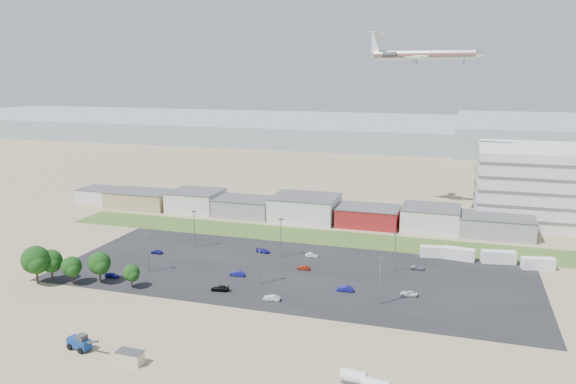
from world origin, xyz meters
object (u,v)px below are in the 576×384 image
at_px(parked_car_10, 112,275).
at_px(airliner, 424,54).
at_px(box_trailer_a, 435,252).
at_px(parked_car_6, 263,251).
at_px(parked_car_3, 220,288).
at_px(telehandler, 79,341).
at_px(parked_car_4, 237,274).
at_px(parked_car_5, 157,252).
at_px(parked_car_11, 312,255).
at_px(parked_car_8, 417,267).
at_px(parked_car_13, 272,298).
at_px(parked_car_0, 409,293).
at_px(portable_shed, 130,357).
at_px(tree_far_left, 36,263).
at_px(parked_car_1, 345,289).
at_px(storage_tank_nw, 353,376).
at_px(parked_car_7, 303,268).

bearing_deg(parked_car_10, airliner, -38.96).
relative_size(box_trailer_a, parked_car_6, 1.97).
bearing_deg(parked_car_3, parked_car_6, 172.29).
xyz_separation_m(box_trailer_a, parked_car_10, (-75.67, -40.11, -0.92)).
height_order(telehandler, parked_car_4, telehandler).
relative_size(airliner, parked_car_10, 10.91).
relative_size(box_trailer_a, parked_car_4, 2.04).
height_order(parked_car_5, parked_car_11, parked_car_11).
bearing_deg(parked_car_8, parked_car_13, 127.64).
bearing_deg(parked_car_0, box_trailer_a, 174.87).
height_order(airliner, parked_car_5, airliner).
height_order(parked_car_6, parked_car_10, parked_car_6).
relative_size(portable_shed, parked_car_11, 1.34).
height_order(tree_far_left, parked_car_1, tree_far_left).
bearing_deg(parked_car_5, storage_tank_nw, 54.92).
bearing_deg(portable_shed, parked_car_8, 56.84).
relative_size(parked_car_5, parked_car_8, 0.91).
xyz_separation_m(parked_car_1, parked_car_4, (-27.74, 1.80, -0.02)).
bearing_deg(box_trailer_a, parked_car_11, -170.44).
height_order(portable_shed, parked_car_6, portable_shed).
xyz_separation_m(box_trailer_a, parked_car_6, (-46.39, -10.69, -0.89)).
bearing_deg(parked_car_1, parked_car_3, -78.07).
relative_size(parked_car_1, parked_car_3, 0.92).
distance_m(parked_car_7, parked_car_13, 21.17).
distance_m(airliner, parked_car_10, 124.44).
xyz_separation_m(tree_far_left, parked_car_10, (14.51, 9.07, -4.81)).
height_order(portable_shed, parked_car_11, portable_shed).
distance_m(parked_car_4, parked_car_13, 17.71).
bearing_deg(parked_car_3, box_trailer_a, 123.30).
bearing_deg(parked_car_6, telehandler, 174.05).
xyz_separation_m(box_trailer_a, parked_car_11, (-32.24, -10.30, -0.90)).
bearing_deg(portable_shed, parked_car_3, 89.42).
relative_size(telehandler, parked_car_4, 1.97).
xyz_separation_m(box_trailer_a, parked_car_5, (-74.64, -20.39, -0.90)).
bearing_deg(parked_car_1, parked_car_10, -86.50).
bearing_deg(parked_car_1, parked_car_0, 92.25).
height_order(telehandler, airliner, airliner).
xyz_separation_m(box_trailer_a, parked_car_4, (-46.32, -29.99, -0.84)).
bearing_deg(parked_car_7, tree_far_left, -65.52).
distance_m(storage_tank_nw, parked_car_8, 58.45).
relative_size(parked_car_4, parked_car_13, 1.02).
bearing_deg(parked_car_5, parked_car_10, -0.82).
xyz_separation_m(telehandler, parked_car_4, (13.33, 43.71, -0.95)).
bearing_deg(parked_car_13, parked_car_3, -101.92).
height_order(airliner, parked_car_3, airliner).
distance_m(telehandler, parked_car_0, 70.67).
bearing_deg(parked_car_0, parked_car_7, -105.89).
bearing_deg(portable_shed, parked_car_0, 47.72).
xyz_separation_m(parked_car_4, parked_car_7, (14.55, 9.29, -0.08)).
bearing_deg(portable_shed, tree_far_left, 149.87).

